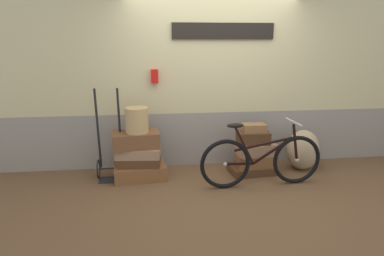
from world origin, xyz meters
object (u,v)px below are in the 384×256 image
at_px(burlap_sack, 303,150).
at_px(suitcase_3, 136,140).
at_px(suitcase_0, 140,171).
at_px(suitcase_4, 252,169).
at_px(suitcase_5, 255,160).
at_px(bicycle, 261,160).
at_px(suitcase_6, 255,149).
at_px(suitcase_1, 140,160).
at_px(suitcase_8, 254,128).
at_px(wicker_basket, 137,120).
at_px(suitcase_7, 253,137).
at_px(suitcase_2, 139,152).
at_px(luggage_trolley, 110,157).

bearing_deg(burlap_sack, suitcase_3, -179.39).
xyz_separation_m(suitcase_0, suitcase_4, (1.64, -0.00, -0.04)).
bearing_deg(suitcase_5, suitcase_0, -178.60).
bearing_deg(suitcase_5, burlap_sack, 5.56).
bearing_deg(suitcase_0, suitcase_3, 141.31).
bearing_deg(bicycle, suitcase_6, 82.08).
relative_size(suitcase_1, burlap_sack, 0.92).
bearing_deg(burlap_sack, suitcase_8, -177.16).
bearing_deg(bicycle, wicker_basket, 163.91).
bearing_deg(suitcase_7, burlap_sack, 6.85).
height_order(suitcase_1, suitcase_4, suitcase_1).
xyz_separation_m(suitcase_7, bicycle, (-0.02, -0.47, -0.18)).
height_order(suitcase_0, burlap_sack, burlap_sack).
bearing_deg(suitcase_7, suitcase_0, -176.77).
bearing_deg(suitcase_3, suitcase_8, -6.43).
height_order(suitcase_5, wicker_basket, wicker_basket).
xyz_separation_m(suitcase_3, burlap_sack, (2.49, 0.03, -0.26)).
bearing_deg(suitcase_5, suitcase_2, -178.39).
xyz_separation_m(suitcase_2, luggage_trolley, (-0.40, 0.06, -0.08)).
xyz_separation_m(wicker_basket, bicycle, (1.64, -0.47, -0.49)).
relative_size(suitcase_1, suitcase_5, 1.01).
bearing_deg(burlap_sack, suitcase_4, -176.24).
distance_m(suitcase_4, burlap_sack, 0.84).
xyz_separation_m(suitcase_5, burlap_sack, (0.75, 0.05, 0.11)).
relative_size(suitcase_0, suitcase_7, 1.58).
xyz_separation_m(suitcase_1, suitcase_2, (-0.02, -0.00, 0.13)).
relative_size(suitcase_3, burlap_sack, 1.04).
height_order(suitcase_2, suitcase_4, suitcase_2).
bearing_deg(suitcase_3, suitcase_7, -6.83).
bearing_deg(suitcase_5, suitcase_7, 178.45).
bearing_deg(suitcase_7, suitcase_4, -139.16).
distance_m(suitcase_5, wicker_basket, 1.83).
bearing_deg(suitcase_7, suitcase_2, -176.55).
bearing_deg(burlap_sack, suitcase_5, -175.91).
height_order(suitcase_0, suitcase_7, suitcase_7).
bearing_deg(suitcase_0, suitcase_7, -6.68).
height_order(suitcase_5, burlap_sack, burlap_sack).
bearing_deg(suitcase_5, suitcase_8, 161.04).
xyz_separation_m(suitcase_0, suitcase_2, (-0.01, -0.01, 0.29)).
bearing_deg(suitcase_8, suitcase_6, -16.32).
relative_size(suitcase_0, suitcase_1, 1.28).
distance_m(suitcase_5, bicycle, 0.50).
relative_size(suitcase_0, suitcase_4, 1.12).
xyz_separation_m(wicker_basket, burlap_sack, (2.46, 0.05, -0.54)).
relative_size(suitcase_3, suitcase_5, 1.14).
bearing_deg(suitcase_4, suitcase_1, 174.68).
bearing_deg(suitcase_8, suitcase_1, 179.80).
height_order(suitcase_0, luggage_trolley, luggage_trolley).
height_order(suitcase_8, burlap_sack, suitcase_8).
bearing_deg(suitcase_4, suitcase_7, 32.32).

